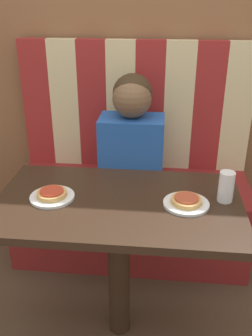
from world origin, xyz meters
name	(u,v)px	position (x,y,z in m)	size (l,w,h in m)	color
ground_plane	(120,327)	(0.00, 0.00, 0.00)	(12.00, 12.00, 0.00)	#4C3828
wall_back	(137,34)	(0.00, 0.97, 1.30)	(7.00, 0.05, 2.60)	brown
booth_seat	(131,216)	(0.00, 0.64, 0.25)	(1.40, 0.56, 0.50)	maroon
booth_backrest	(135,106)	(0.00, 0.89, 0.89)	(1.40, 0.06, 0.79)	maroon
dining_table	(119,222)	(0.00, 0.00, 0.63)	(1.04, 0.61, 0.74)	black
person	(132,131)	(0.00, 0.64, 0.82)	(0.36, 0.25, 0.64)	#2356B2
plate_left	(52,197)	(-0.28, -0.01, 0.74)	(0.19, 0.19, 0.01)	white
plate_right	(186,204)	(0.28, -0.01, 0.74)	(0.19, 0.19, 0.01)	white
pizza_left	(52,193)	(-0.28, -0.01, 0.76)	(0.13, 0.13, 0.03)	tan
pizza_right	(186,200)	(0.28, -0.01, 0.76)	(0.13, 0.13, 0.03)	tan
drinking_cup	(226,187)	(0.44, 0.04, 0.80)	(0.06, 0.06, 0.13)	silver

